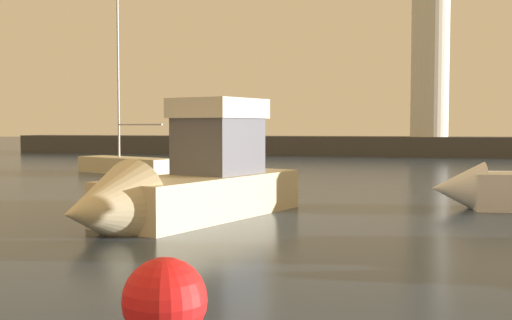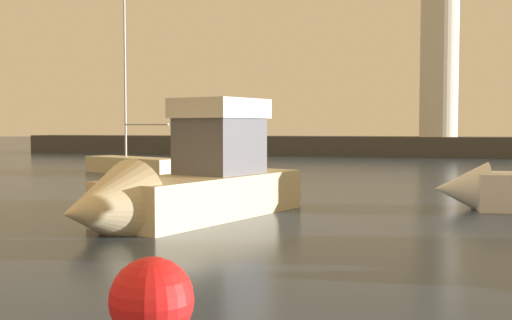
% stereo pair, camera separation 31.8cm
% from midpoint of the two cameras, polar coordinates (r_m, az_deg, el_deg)
% --- Properties ---
extents(ground_plane, '(220.00, 220.00, 0.00)m').
position_cam_midpoint_polar(ground_plane, '(30.32, 5.00, -2.12)').
color(ground_plane, '#2D3D51').
extents(breakwater, '(68.70, 4.13, 1.77)m').
position_cam_midpoint_polar(breakwater, '(59.06, 9.21, 1.27)').
color(breakwater, '#423F3D').
rests_on(breakwater, ground_plane).
extents(lighthouse, '(3.36, 3.36, 18.63)m').
position_cam_midpoint_polar(lighthouse, '(59.40, 15.46, 10.60)').
color(lighthouse, silver).
rests_on(lighthouse, breakwater).
extents(motorboat_1, '(5.30, 9.26, 4.13)m').
position_cam_midpoint_polar(motorboat_1, '(18.32, -7.12, -2.13)').
color(motorboat_1, beige).
rests_on(motorboat_1, ground_plane).
extents(sailboat_moored, '(6.96, 4.67, 11.53)m').
position_cam_midpoint_polar(sailboat_moored, '(37.09, -11.94, -0.37)').
color(sailboat_moored, beige).
rests_on(sailboat_moored, ground_plane).
extents(mooring_buoy, '(1.10, 1.10, 1.10)m').
position_cam_midpoint_polar(mooring_buoy, '(8.29, -9.43, -12.50)').
color(mooring_buoy, red).
rests_on(mooring_buoy, ground_plane).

